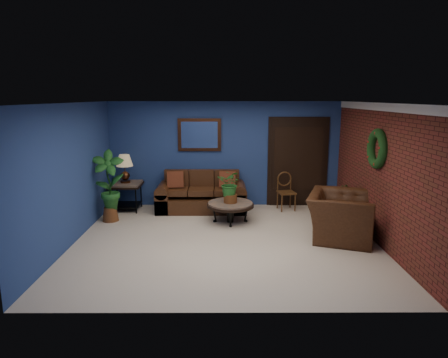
{
  "coord_description": "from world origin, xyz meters",
  "views": [
    {
      "loc": [
        -0.05,
        -6.97,
        2.61
      ],
      "look_at": [
        -0.03,
        0.55,
        1.05
      ],
      "focal_mm": 32.0,
      "sensor_mm": 36.0,
      "label": 1
    }
  ],
  "objects_px": {
    "sofa": "(202,197)",
    "side_chair": "(286,188)",
    "armchair": "(341,216)",
    "table_lamp": "(125,165)",
    "end_table": "(126,189)",
    "coffee_table": "(230,205)"
  },
  "relations": [
    {
      "from": "side_chair",
      "to": "armchair",
      "type": "height_order",
      "value": "side_chair"
    },
    {
      "from": "armchair",
      "to": "sofa",
      "type": "bearing_deg",
      "value": 74.46
    },
    {
      "from": "coffee_table",
      "to": "armchair",
      "type": "bearing_deg",
      "value": -25.43
    },
    {
      "from": "table_lamp",
      "to": "armchair",
      "type": "relative_size",
      "value": 0.48
    },
    {
      "from": "sofa",
      "to": "end_table",
      "type": "bearing_deg",
      "value": -179.1
    },
    {
      "from": "coffee_table",
      "to": "armchair",
      "type": "relative_size",
      "value": 0.76
    },
    {
      "from": "end_table",
      "to": "table_lamp",
      "type": "distance_m",
      "value": 0.56
    },
    {
      "from": "end_table",
      "to": "table_lamp",
      "type": "xyz_separation_m",
      "value": [
        0.0,
        -0.0,
        0.56
      ]
    },
    {
      "from": "coffee_table",
      "to": "end_table",
      "type": "height_order",
      "value": "end_table"
    },
    {
      "from": "armchair",
      "to": "table_lamp",
      "type": "bearing_deg",
      "value": 86.93
    },
    {
      "from": "end_table",
      "to": "sofa",
      "type": "bearing_deg",
      "value": 0.9
    },
    {
      "from": "table_lamp",
      "to": "side_chair",
      "type": "xyz_separation_m",
      "value": [
        3.72,
        0.06,
        -0.57
      ]
    },
    {
      "from": "sofa",
      "to": "armchair",
      "type": "relative_size",
      "value": 1.57
    },
    {
      "from": "sofa",
      "to": "side_chair",
      "type": "height_order",
      "value": "sofa"
    },
    {
      "from": "sofa",
      "to": "end_table",
      "type": "distance_m",
      "value": 1.77
    },
    {
      "from": "coffee_table",
      "to": "table_lamp",
      "type": "height_order",
      "value": "table_lamp"
    },
    {
      "from": "sofa",
      "to": "coffee_table",
      "type": "relative_size",
      "value": 2.08
    },
    {
      "from": "coffee_table",
      "to": "armchair",
      "type": "height_order",
      "value": "armchair"
    },
    {
      "from": "end_table",
      "to": "table_lamp",
      "type": "bearing_deg",
      "value": -26.57
    },
    {
      "from": "end_table",
      "to": "armchair",
      "type": "bearing_deg",
      "value": -23.04
    },
    {
      "from": "end_table",
      "to": "side_chair",
      "type": "bearing_deg",
      "value": 0.99
    },
    {
      "from": "end_table",
      "to": "armchair",
      "type": "height_order",
      "value": "armchair"
    }
  ]
}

